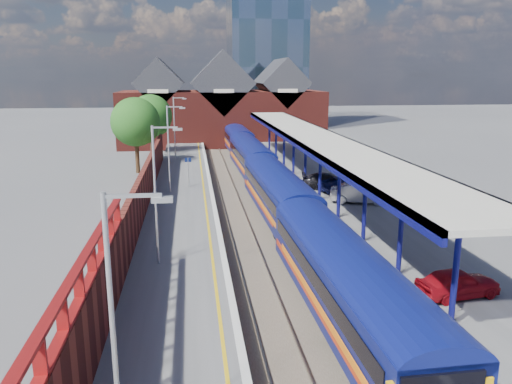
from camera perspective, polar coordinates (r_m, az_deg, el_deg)
ground at (r=49.65m, az=-1.87°, el=1.19°), size 240.00×240.00×0.00m
ballast_bed at (r=39.98m, az=-0.47°, el=-1.73°), size 6.00×76.00×0.06m
rails at (r=39.95m, az=-0.47°, el=-1.61°), size 4.51×76.00×0.14m
left_platform at (r=39.59m, az=-8.40°, el=-1.32°), size 5.00×76.00×1.00m
right_platform at (r=40.99m, az=7.88°, el=-0.80°), size 6.00×76.00×1.00m
coping_left at (r=39.49m, az=-5.02°, el=-0.48°), size 0.30×76.00×0.05m
coping_right at (r=40.22m, az=3.99°, el=-0.21°), size 0.30×76.00×0.05m
yellow_line at (r=39.47m, az=-5.88°, el=-0.54°), size 0.14×76.00×0.01m
train at (r=44.53m, az=0.66°, el=2.58°), size 3.14×65.95×3.45m
canopy at (r=41.86m, az=6.70°, el=6.14°), size 4.50×52.00×4.48m
lamp_post_a at (r=11.77m, az=-15.41°, el=-14.38°), size 1.48×0.18×7.00m
lamp_post_b at (r=24.98m, az=-11.16°, el=0.59°), size 1.48×0.18×7.00m
lamp_post_c at (r=40.73m, az=-9.79°, el=5.48°), size 1.48×0.18×7.00m
lamp_post_d at (r=56.62m, az=-9.18°, el=7.63°), size 1.48×0.18×7.00m
platform_sign at (r=43.03m, az=-7.76°, el=2.85°), size 0.55×0.08×2.50m
brick_wall at (r=33.02m, az=-13.18°, el=-0.97°), size 0.35×50.00×3.86m
station_building at (r=76.64m, az=-3.96°, el=9.53°), size 30.00×12.12×13.78m
glass_tower at (r=99.91m, az=1.13°, el=18.89°), size 14.20×14.20×40.30m
tree_near at (r=54.77m, az=-13.47°, el=7.64°), size 5.20×5.20×8.10m
tree_far at (r=62.62m, az=-11.81°, el=8.38°), size 5.20×5.20×8.10m
parked_car_red at (r=23.49m, az=22.05°, el=-9.59°), size 3.88×2.04×1.26m
parked_car_silver at (r=38.03m, az=11.84°, el=-0.15°), size 4.71×2.88×1.47m
parked_car_dark at (r=42.45m, az=8.25°, el=1.26°), size 4.73×2.65×1.30m
parked_car_blue at (r=41.35m, az=10.36°, el=0.86°), size 5.03×3.21×1.29m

